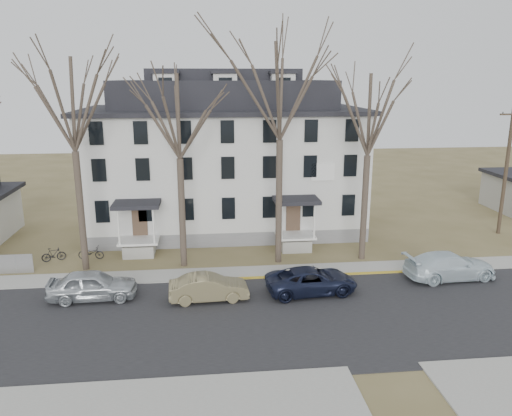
{
  "coord_description": "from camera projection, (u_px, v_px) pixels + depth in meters",
  "views": [
    {
      "loc": [
        -3.59,
        -19.98,
        11.46
      ],
      "look_at": [
        -0.52,
        9.0,
        3.81
      ],
      "focal_mm": 35.0,
      "sensor_mm": 36.0,
      "label": 1
    }
  ],
  "objects": [
    {
      "name": "tree_far_left",
      "position": [
        70.0,
        98.0,
        28.17
      ],
      "size": [
        8.4,
        8.4,
        13.72
      ],
      "color": "#473B31",
      "rests_on": "ground"
    },
    {
      "name": "car_tan",
      "position": [
        209.0,
        288.0,
        26.28
      ],
      "size": [
        4.26,
        1.69,
        1.38
      ],
      "primitive_type": "imported",
      "rotation": [
        0.0,
        0.0,
        1.63
      ],
      "color": "olive",
      "rests_on": "ground"
    },
    {
      "name": "ground",
      "position": [
        288.0,
        340.0,
        22.49
      ],
      "size": [
        120.0,
        120.0,
        0.0
      ],
      "primitive_type": "plane",
      "color": "olive",
      "rests_on": "ground"
    },
    {
      "name": "car_silver",
      "position": [
        93.0,
        286.0,
        26.36
      ],
      "size": [
        4.67,
        2.0,
        1.57
      ],
      "primitive_type": "imported",
      "rotation": [
        0.0,
        0.0,
        1.6
      ],
      "color": "#B2B8BE",
      "rests_on": "ground"
    },
    {
      "name": "boarding_house",
      "position": [
        225.0,
        159.0,
        38.19
      ],
      "size": [
        20.8,
        12.36,
        12.05
      ],
      "color": "slate",
      "rests_on": "ground"
    },
    {
      "name": "car_navy",
      "position": [
        311.0,
        281.0,
        27.19
      ],
      "size": [
        5.18,
        2.76,
        1.38
      ],
      "primitive_type": "imported",
      "rotation": [
        0.0,
        0.0,
        1.67
      ],
      "color": "#161C32",
      "rests_on": "ground"
    },
    {
      "name": "bicycle_left",
      "position": [
        91.0,
        253.0,
        32.25
      ],
      "size": [
        1.68,
        0.69,
        0.86
      ],
      "primitive_type": "imported",
      "rotation": [
        0.0,
        0.0,
        1.49
      ],
      "color": "black",
      "rests_on": "ground"
    },
    {
      "name": "far_sidewalk",
      "position": [
        266.0,
        273.0,
        30.19
      ],
      "size": [
        120.0,
        2.0,
        0.08
      ],
      "primitive_type": "cube",
      "color": "#A09F97",
      "rests_on": "ground"
    },
    {
      "name": "tree_mid_left",
      "position": [
        178.0,
        110.0,
        28.97
      ],
      "size": [
        7.8,
        7.8,
        12.74
      ],
      "color": "#473B31",
      "rests_on": "ground"
    },
    {
      "name": "tree_mid_right",
      "position": [
        370.0,
        109.0,
        30.14
      ],
      "size": [
        7.8,
        7.8,
        12.74
      ],
      "color": "#473B31",
      "rests_on": "ground"
    },
    {
      "name": "car_white",
      "position": [
        450.0,
        266.0,
        29.09
      ],
      "size": [
        5.5,
        2.59,
        1.55
      ],
      "primitive_type": "imported",
      "rotation": [
        0.0,
        0.0,
        1.65
      ],
      "color": "silver",
      "rests_on": "ground"
    },
    {
      "name": "tree_center",
      "position": [
        280.0,
        84.0,
        29.2
      ],
      "size": [
        9.0,
        9.0,
        14.7
      ],
      "color": "#473B31",
      "rests_on": "ground"
    },
    {
      "name": "utility_pole_far",
      "position": [
        506.0,
        169.0,
        36.59
      ],
      "size": [
        2.0,
        0.28,
        9.5
      ],
      "color": "#3D3023",
      "rests_on": "ground"
    },
    {
      "name": "main_road",
      "position": [
        282.0,
        319.0,
        24.42
      ],
      "size": [
        120.0,
        10.0,
        0.04
      ],
      "primitive_type": "cube",
      "color": "#27272A",
      "rests_on": "ground"
    },
    {
      "name": "yellow_curb",
      "position": [
        351.0,
        275.0,
        29.83
      ],
      "size": [
        14.0,
        0.25,
        0.06
      ],
      "primitive_type": "cube",
      "color": "gold",
      "rests_on": "ground"
    },
    {
      "name": "bicycle_right",
      "position": [
        54.0,
        255.0,
        31.89
      ],
      "size": [
        1.54,
        0.87,
        0.89
      ],
      "primitive_type": "imported",
      "rotation": [
        0.0,
        0.0,
        1.89
      ],
      "color": "black",
      "rests_on": "ground"
    }
  ]
}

